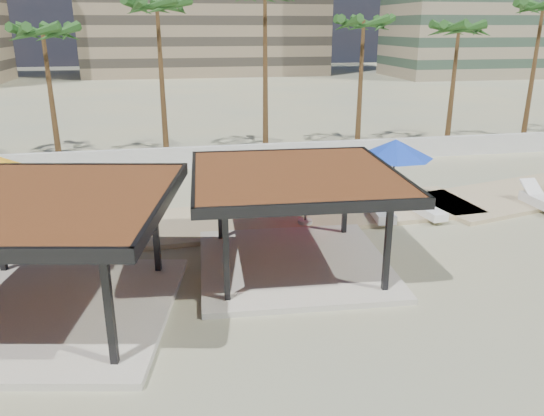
# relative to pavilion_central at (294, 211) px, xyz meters

# --- Properties ---
(ground) EXTENTS (200.00, 200.00, 0.00)m
(ground) POSITION_rel_pavilion_central_xyz_m (-1.02, -2.43, -1.93)
(ground) COLOR tan
(ground) RESTS_ON ground
(promenade) EXTENTS (44.45, 7.97, 0.24)m
(promenade) POSITION_rel_pavilion_central_xyz_m (0.98, 5.23, -1.87)
(promenade) COLOR #C6B284
(promenade) RESTS_ON ground
(boundary_wall) EXTENTS (56.00, 0.30, 1.20)m
(boundary_wall) POSITION_rel_pavilion_central_xyz_m (-1.02, 13.57, -1.33)
(boundary_wall) COLOR silver
(boundary_wall) RESTS_ON ground
(pavilion_central) EXTENTS (6.75, 6.75, 3.24)m
(pavilion_central) POSITION_rel_pavilion_central_xyz_m (0.00, 0.00, 0.00)
(pavilion_central) COLOR beige
(pavilion_central) RESTS_ON ground
(pavilion_west) EXTENTS (7.96, 7.96, 3.44)m
(pavilion_west) POSITION_rel_pavilion_central_xyz_m (-7.25, -1.78, 0.12)
(pavilion_west) COLOR beige
(pavilion_west) RESTS_ON ground
(umbrella_c) EXTENTS (3.78, 3.78, 2.84)m
(umbrella_c) POSITION_rel_pavilion_central_xyz_m (1.25, 3.37, 0.69)
(umbrella_c) COLOR beige
(umbrella_c) RESTS_ON promenade
(umbrella_d) EXTENTS (4.09, 4.09, 2.85)m
(umbrella_d) POSITION_rel_pavilion_central_xyz_m (5.53, 4.97, 0.70)
(umbrella_d) COLOR beige
(umbrella_d) RESTS_ON promenade
(lounger_b) EXTENTS (0.90, 2.08, 0.76)m
(lounger_b) POSITION_rel_pavilion_central_xyz_m (6.43, 3.41, -1.57)
(lounger_b) COLOR white
(lounger_b) RESTS_ON promenade
(lounger_c) EXTENTS (1.00, 2.29, 0.84)m
(lounger_c) POSITION_rel_pavilion_central_xyz_m (4.49, 3.58, -1.55)
(lounger_c) COLOR white
(lounger_c) RESTS_ON promenade
(lounger_d) EXTENTS (0.84, 2.45, 0.92)m
(lounger_d) POSITION_rel_pavilion_central_xyz_m (11.79, 3.42, -1.53)
(lounger_d) COLOR white
(lounger_d) RESTS_ON promenade
(palm_c) EXTENTS (3.00, 3.00, 8.07)m
(palm_c) POSITION_rel_pavilion_central_xyz_m (-10.02, 15.67, 5.05)
(palm_c) COLOR brown
(palm_c) RESTS_ON ground
(palm_d) EXTENTS (3.00, 3.00, 9.42)m
(palm_d) POSITION_rel_pavilion_central_xyz_m (-4.02, 16.47, 6.31)
(palm_d) COLOR brown
(palm_d) RESTS_ON ground
(palm_e) EXTENTS (3.00, 3.00, 10.05)m
(palm_e) POSITION_rel_pavilion_central_xyz_m (1.98, 15.97, 6.91)
(palm_e) COLOR brown
(palm_e) RESTS_ON ground
(palm_f) EXTENTS (3.00, 3.00, 8.52)m
(palm_f) POSITION_rel_pavilion_central_xyz_m (7.98, 16.17, 5.47)
(palm_f) COLOR brown
(palm_f) RESTS_ON ground
(palm_g) EXTENTS (3.00, 3.00, 8.22)m
(palm_g) POSITION_rel_pavilion_central_xyz_m (13.98, 15.77, 5.19)
(palm_g) COLOR brown
(palm_g) RESTS_ON ground
(palm_h) EXTENTS (3.00, 3.00, 9.52)m
(palm_h) POSITION_rel_pavilion_central_xyz_m (19.98, 16.37, 6.41)
(palm_h) COLOR brown
(palm_h) RESTS_ON ground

